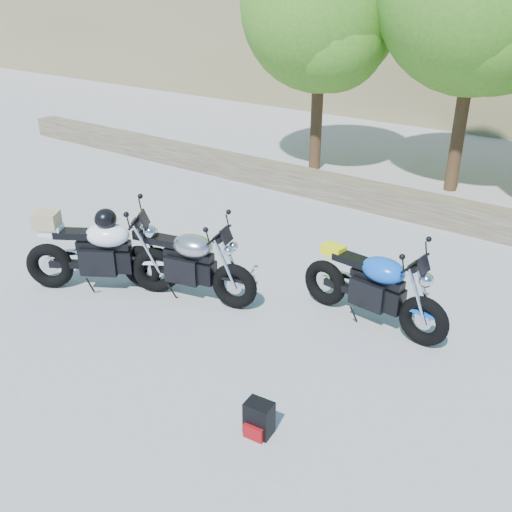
{
  "coord_description": "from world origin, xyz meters",
  "views": [
    {
      "loc": [
        4.44,
        -4.83,
        4.24
      ],
      "look_at": [
        0.2,
        1.0,
        0.75
      ],
      "focal_mm": 40.0,
      "sensor_mm": 36.0,
      "label": 1
    }
  ],
  "objects_px": {
    "backpack": "(259,419)",
    "white_bike": "(100,251)",
    "silver_bike": "(187,264)",
    "blue_bike": "(374,288)"
  },
  "relations": [
    {
      "from": "silver_bike",
      "to": "backpack",
      "type": "xyz_separation_m",
      "value": [
        2.5,
        -1.69,
        -0.36
      ]
    },
    {
      "from": "backpack",
      "to": "white_bike",
      "type": "bearing_deg",
      "value": 157.55
    },
    {
      "from": "white_bike",
      "to": "backpack",
      "type": "relative_size",
      "value": 5.49
    },
    {
      "from": "silver_bike",
      "to": "blue_bike",
      "type": "relative_size",
      "value": 1.0
    },
    {
      "from": "blue_bike",
      "to": "backpack",
      "type": "relative_size",
      "value": 5.78
    },
    {
      "from": "silver_bike",
      "to": "white_bike",
      "type": "xyz_separation_m",
      "value": [
        -1.2,
        -0.57,
        0.09
      ]
    },
    {
      "from": "silver_bike",
      "to": "backpack",
      "type": "distance_m",
      "value": 3.04
    },
    {
      "from": "white_bike",
      "to": "blue_bike",
      "type": "distance_m",
      "value": 4.0
    },
    {
      "from": "blue_bike",
      "to": "backpack",
      "type": "height_order",
      "value": "blue_bike"
    },
    {
      "from": "silver_bike",
      "to": "blue_bike",
      "type": "xyz_separation_m",
      "value": [
        2.5,
        0.94,
        -0.0
      ]
    }
  ]
}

